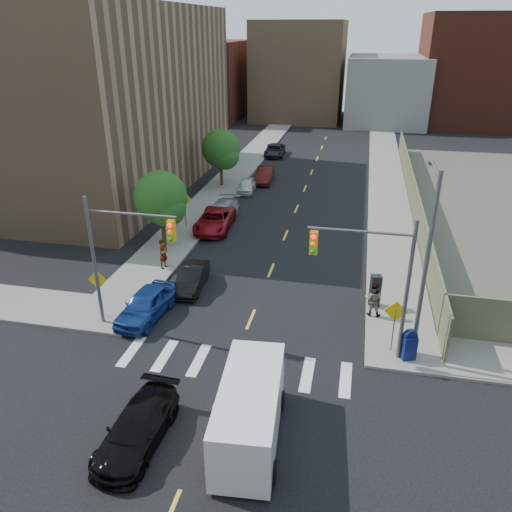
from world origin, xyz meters
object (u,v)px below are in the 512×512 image
at_px(parked_car_blue, 146,304).
at_px(mailbox, 409,345).
at_px(parked_car_black, 191,278).
at_px(pedestrian_east, 373,299).
at_px(parked_car_white, 247,185).
at_px(parked_car_grey, 275,150).
at_px(cargo_van, 250,408).
at_px(parked_car_red, 215,220).
at_px(pedestrian_west, 163,254).
at_px(payphone, 375,291).
at_px(black_sedan, 137,429).
at_px(parked_car_maroon, 265,175).
at_px(parked_car_silver, 222,211).

bearing_deg(parked_car_blue, mailbox, 0.64).
bearing_deg(parked_car_black, pedestrian_east, -10.61).
height_order(parked_car_white, parked_car_grey, parked_car_grey).
bearing_deg(cargo_van, parked_car_red, 105.12).
bearing_deg(pedestrian_east, pedestrian_west, -6.95).
height_order(parked_car_black, pedestrian_east, pedestrian_east).
bearing_deg(pedestrian_west, cargo_van, -130.81).
distance_m(payphone, pedestrian_east, 1.02).
distance_m(mailbox, pedestrian_east, 3.95).
bearing_deg(parked_car_red, black_sedan, -84.56).
xyz_separation_m(parked_car_black, parked_car_red, (-1.30, 9.37, 0.08)).
relative_size(cargo_van, pedestrian_east, 2.99).
bearing_deg(pedestrian_west, payphone, -83.38).
height_order(parked_car_black, parked_car_grey, parked_car_grey).
xyz_separation_m(parked_car_blue, pedestrian_west, (-1.20, 5.56, 0.34)).
bearing_deg(payphone, pedestrian_east, -109.89).
height_order(pedestrian_west, pedestrian_east, pedestrian_west).
height_order(parked_car_grey, mailbox, mailbox).
relative_size(parked_car_black, cargo_van, 0.71).
bearing_deg(parked_car_white, payphone, -62.93).
bearing_deg(mailbox, black_sedan, -165.05).
relative_size(parked_car_blue, pedestrian_west, 2.35).
xyz_separation_m(parked_car_black, black_sedan, (1.95, -12.03, 0.02)).
bearing_deg(pedestrian_west, parked_car_black, -112.35).
height_order(parked_car_white, pedestrian_east, pedestrian_east).
relative_size(parked_car_black, parked_car_white, 1.10).
bearing_deg(parked_car_white, cargo_van, -80.94).
height_order(payphone, pedestrian_east, pedestrian_east).
xyz_separation_m(pedestrian_west, pedestrian_east, (13.00, -3.07, -0.02)).
bearing_deg(parked_car_maroon, parked_car_grey, 90.72).
distance_m(parked_car_grey, pedestrian_west, 31.85).
xyz_separation_m(parked_car_black, cargo_van, (5.98, -10.78, 0.67)).
distance_m(parked_car_silver, pedestrian_east, 17.24).
bearing_deg(cargo_van, parked_car_grey, 94.11).
xyz_separation_m(parked_car_silver, black_sedan, (3.25, -23.47, -0.04)).
height_order(parked_car_maroon, pedestrian_west, pedestrian_west).
xyz_separation_m(parked_car_white, pedestrian_west, (-1.47, -17.14, 0.50)).
bearing_deg(black_sedan, pedestrian_west, 109.96).
bearing_deg(parked_car_maroon, cargo_van, -84.02).
relative_size(parked_car_white, mailbox, 2.37).
bearing_deg(cargo_van, black_sedan, -167.62).
bearing_deg(parked_car_white, parked_car_grey, 85.52).
bearing_deg(parked_car_silver, parked_car_white, 88.74).
xyz_separation_m(parked_car_black, parked_car_white, (-1.03, 19.09, -0.04)).
bearing_deg(parked_car_maroon, parked_car_black, -94.17).
height_order(parked_car_white, cargo_van, cargo_van).
height_order(cargo_van, pedestrian_west, cargo_van).
relative_size(parked_car_silver, pedestrian_east, 2.62).
bearing_deg(parked_car_grey, parked_car_blue, -94.45).
bearing_deg(pedestrian_west, parked_car_silver, 8.28).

